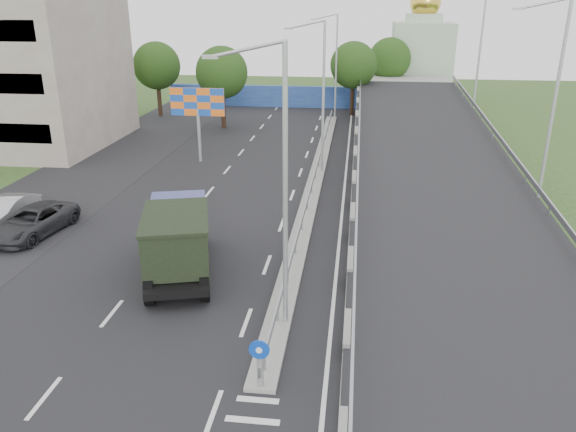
% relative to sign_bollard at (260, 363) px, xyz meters
% --- Properties ---
extents(road_surface, '(26.00, 90.00, 0.04)m').
position_rel_sign_bollard_xyz_m(road_surface, '(-3.00, 17.83, -1.03)').
color(road_surface, black).
rests_on(road_surface, ground).
extents(parking_strip, '(8.00, 90.00, 0.05)m').
position_rel_sign_bollard_xyz_m(parking_strip, '(-16.00, 17.83, -1.03)').
color(parking_strip, black).
rests_on(parking_strip, ground).
extents(median, '(1.00, 44.00, 0.20)m').
position_rel_sign_bollard_xyz_m(median, '(0.00, 21.83, -0.93)').
color(median, gray).
rests_on(median, ground).
extents(overpass_ramp, '(10.00, 50.00, 3.50)m').
position_rel_sign_bollard_xyz_m(overpass_ramp, '(7.50, 21.83, 0.72)').
color(overpass_ramp, gray).
rests_on(overpass_ramp, ground).
extents(median_guardrail, '(0.09, 44.00, 0.71)m').
position_rel_sign_bollard_xyz_m(median_guardrail, '(0.00, 21.83, -0.28)').
color(median_guardrail, gray).
rests_on(median_guardrail, median).
extents(sign_bollard, '(0.64, 0.23, 1.67)m').
position_rel_sign_bollard_xyz_m(sign_bollard, '(0.00, 0.00, 0.00)').
color(sign_bollard, black).
rests_on(sign_bollard, median).
extents(lamp_post_near, '(2.74, 0.18, 10.08)m').
position_rel_sign_bollard_xyz_m(lamp_post_near, '(0.11, 3.83, 4.77)').
color(lamp_post_near, '#B2B5B7').
rests_on(lamp_post_near, median).
extents(lamp_post_mid, '(2.74, 0.18, 10.08)m').
position_rel_sign_bollard_xyz_m(lamp_post_mid, '(0.11, 23.83, 4.77)').
color(lamp_post_mid, '#B2B5B7').
rests_on(lamp_post_mid, median).
extents(lamp_post_far, '(2.74, 0.18, 10.08)m').
position_rel_sign_bollard_xyz_m(lamp_post_far, '(0.11, 43.83, 4.77)').
color(lamp_post_far, '#B2B5B7').
rests_on(lamp_post_far, median).
extents(blue_wall, '(30.00, 0.50, 2.40)m').
position_rel_sign_bollard_xyz_m(blue_wall, '(-4.00, 49.83, 0.17)').
color(blue_wall, navy).
rests_on(blue_wall, ground).
extents(church, '(7.00, 7.00, 13.80)m').
position_rel_sign_bollard_xyz_m(church, '(10.00, 57.83, 4.28)').
color(church, '#B2CCAD').
rests_on(church, ground).
extents(billboard, '(4.00, 0.24, 5.50)m').
position_rel_sign_bollard_xyz_m(billboard, '(-9.00, 25.83, 3.15)').
color(billboard, '#B2B5B7').
rests_on(billboard, ground).
extents(tree_left_mid, '(4.80, 4.80, 7.60)m').
position_rel_sign_bollard_xyz_m(tree_left_mid, '(-10.00, 37.83, 4.14)').
color(tree_left_mid, black).
rests_on(tree_left_mid, ground).
extents(tree_median_far, '(4.80, 4.80, 7.60)m').
position_rel_sign_bollard_xyz_m(tree_median_far, '(2.00, 45.83, 4.14)').
color(tree_median_far, black).
rests_on(tree_median_far, ground).
extents(tree_left_far, '(4.80, 4.80, 7.60)m').
position_rel_sign_bollard_xyz_m(tree_left_far, '(-18.00, 42.83, 4.14)').
color(tree_left_far, black).
rests_on(tree_left_far, ground).
extents(tree_ramp_far, '(4.80, 4.80, 7.60)m').
position_rel_sign_bollard_xyz_m(tree_ramp_far, '(6.00, 52.83, 4.14)').
color(tree_ramp_far, black).
rests_on(tree_ramp_far, ground).
extents(dump_truck, '(4.27, 7.36, 3.06)m').
position_rel_sign_bollard_xyz_m(dump_truck, '(-4.95, 7.66, 0.66)').
color(dump_truck, black).
rests_on(dump_truck, ground).
extents(parked_car_b, '(1.72, 4.50, 1.47)m').
position_rel_sign_bollard_xyz_m(parked_car_b, '(-15.98, 12.15, -0.30)').
color(parked_car_b, '#A4A5AA').
rests_on(parked_car_b, ground).
extents(parked_car_c, '(3.20, 5.55, 1.46)m').
position_rel_sign_bollard_xyz_m(parked_car_c, '(-13.78, 10.93, -0.31)').
color(parked_car_c, '#2A2A2E').
rests_on(parked_car_c, ground).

